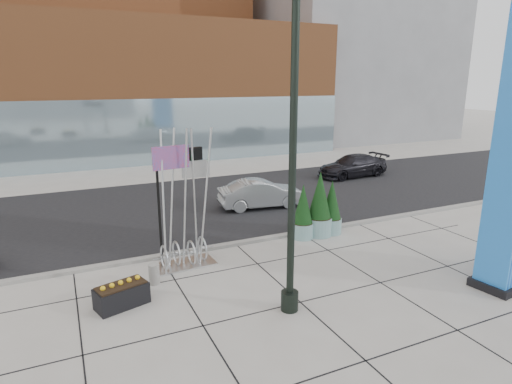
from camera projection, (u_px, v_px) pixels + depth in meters
name	position (u px, v px, depth m)	size (l,w,h in m)	color
ground	(255.00, 294.00, 13.09)	(160.00, 160.00, 0.00)	#9E9991
street_asphalt	(174.00, 208.00, 21.87)	(80.00, 12.00, 0.02)	black
curb_edge	(212.00, 247.00, 16.59)	(80.00, 0.30, 0.12)	gray
tower_podium	(132.00, 91.00, 35.81)	(34.00, 10.00, 11.00)	#A65D30
tower_glass_front	(145.00, 133.00, 32.35)	(34.00, 0.60, 5.00)	#8CA5B2
building_grey_parking	(344.00, 56.00, 49.45)	(20.00, 18.00, 18.00)	slate
lamp_post	(292.00, 184.00, 11.27)	(0.62, 0.50, 9.04)	black
public_art_sculpture	(183.00, 231.00, 14.84)	(2.19, 1.18, 4.86)	silver
concrete_bollard	(154.00, 274.00, 13.68)	(0.35, 0.35, 0.68)	gray
overhead_street_sign	(176.00, 166.00, 15.02)	(1.87, 0.57, 3.99)	black
round_planter_east	(320.00, 206.00, 17.79)	(1.09, 1.09, 2.73)	#7DA8A8
round_planter_mid	(331.00, 208.00, 18.09)	(0.92, 0.92, 2.31)	#7DA8A8
round_planter_west	(303.00, 213.00, 17.52)	(0.91, 0.91, 2.29)	#7DA8A8
box_planter_north	(122.00, 294.00, 12.33)	(1.61, 1.12, 0.80)	black
car_silver_mid	(261.00, 194.00, 21.82)	(1.52, 4.35, 1.43)	#9EA1A5
car_dark_east	(353.00, 166.00, 28.86)	(2.04, 5.01, 1.45)	black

